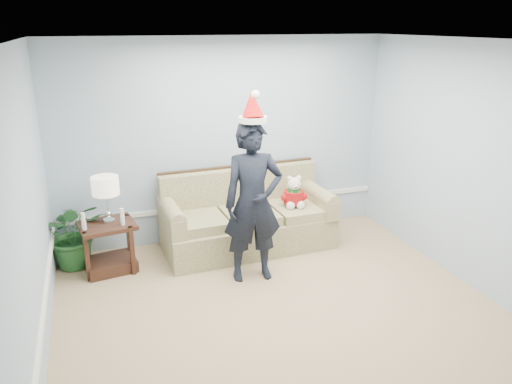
{
  "coord_description": "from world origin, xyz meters",
  "views": [
    {
      "loc": [
        -1.69,
        -3.81,
        2.85
      ],
      "look_at": [
        0.13,
        1.55,
        0.92
      ],
      "focal_mm": 35.0,
      "sensor_mm": 36.0,
      "label": 1
    }
  ],
  "objects_px": {
    "side_table": "(110,252)",
    "houseplant": "(74,234)",
    "man": "(253,203)",
    "table_lamp": "(105,188)",
    "teddy_bear": "(294,195)",
    "sofa": "(246,220)"
  },
  "relations": [
    {
      "from": "side_table",
      "to": "houseplant",
      "type": "xyz_separation_m",
      "value": [
        -0.39,
        0.25,
        0.19
      ]
    },
    {
      "from": "man",
      "to": "side_table",
      "type": "bearing_deg",
      "value": 160.41
    },
    {
      "from": "table_lamp",
      "to": "teddy_bear",
      "type": "xyz_separation_m",
      "value": [
        2.36,
        -0.05,
        -0.34
      ]
    },
    {
      "from": "side_table",
      "to": "man",
      "type": "relative_size",
      "value": 0.38
    },
    {
      "from": "side_table",
      "to": "teddy_bear",
      "type": "xyz_separation_m",
      "value": [
        2.39,
        -0.01,
        0.46
      ]
    },
    {
      "from": "sofa",
      "to": "man",
      "type": "bearing_deg",
      "value": -104.83
    },
    {
      "from": "side_table",
      "to": "teddy_bear",
      "type": "height_order",
      "value": "teddy_bear"
    },
    {
      "from": "man",
      "to": "table_lamp",
      "type": "bearing_deg",
      "value": 158.61
    },
    {
      "from": "side_table",
      "to": "man",
      "type": "height_order",
      "value": "man"
    },
    {
      "from": "side_table",
      "to": "table_lamp",
      "type": "xyz_separation_m",
      "value": [
        0.03,
        0.05,
        0.8
      ]
    },
    {
      "from": "side_table",
      "to": "man",
      "type": "bearing_deg",
      "value": -24.26
    },
    {
      "from": "sofa",
      "to": "table_lamp",
      "type": "xyz_separation_m",
      "value": [
        -1.74,
        -0.09,
        0.67
      ]
    },
    {
      "from": "side_table",
      "to": "table_lamp",
      "type": "height_order",
      "value": "table_lamp"
    },
    {
      "from": "side_table",
      "to": "houseplant",
      "type": "relative_size",
      "value": 0.82
    },
    {
      "from": "sofa",
      "to": "side_table",
      "type": "relative_size",
      "value": 3.17
    },
    {
      "from": "man",
      "to": "teddy_bear",
      "type": "distance_m",
      "value": 1.1
    },
    {
      "from": "sofa",
      "to": "teddy_bear",
      "type": "height_order",
      "value": "sofa"
    },
    {
      "from": "table_lamp",
      "to": "houseplant",
      "type": "distance_m",
      "value": 0.76
    },
    {
      "from": "sofa",
      "to": "man",
      "type": "xyz_separation_m",
      "value": [
        -0.19,
        -0.85,
        0.56
      ]
    },
    {
      "from": "teddy_bear",
      "to": "houseplant",
      "type": "bearing_deg",
      "value": -176.03
    },
    {
      "from": "houseplant",
      "to": "man",
      "type": "height_order",
      "value": "man"
    },
    {
      "from": "houseplant",
      "to": "man",
      "type": "bearing_deg",
      "value": -26.09
    }
  ]
}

